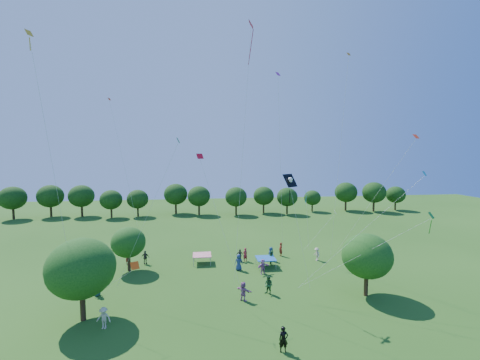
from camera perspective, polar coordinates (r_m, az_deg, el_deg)
name	(u,v)px	position (r m, az deg, el deg)	size (l,w,h in m)	color
near_tree_west	(81,268)	(29.22, -26.39, -13.88)	(5.27, 5.27, 6.66)	#422B19
near_tree_north	(128,242)	(39.06, -19.22, -10.42)	(3.82, 3.82, 5.04)	#422B19
near_tree_east	(367,256)	(32.94, 21.64, -12.45)	(4.61, 4.61, 5.89)	#422B19
treeline	(208,196)	(70.31, -5.69, -2.82)	(88.01, 8.77, 6.77)	#422B19
tent_red_stripe	(202,255)	(40.28, -6.77, -13.09)	(2.20, 2.20, 1.10)	red
tent_blue	(266,258)	(38.91, 4.60, -13.72)	(2.20, 2.20, 1.10)	#1955A7
man_in_black	(283,339)	(24.28, 7.74, -26.27)	(0.66, 0.42, 1.76)	black
crowd_person_0	(271,254)	(41.09, 5.51, -12.95)	(0.86, 0.47, 1.75)	navy
crowd_person_1	(128,257)	(42.09, -19.36, -12.83)	(0.62, 0.40, 1.67)	maroon
crowd_person_2	(269,285)	(32.11, 5.11, -18.13)	(0.88, 0.47, 1.78)	#214E27
crowd_person_3	(317,254)	(42.15, 13.48, -12.70)	(1.06, 0.47, 1.62)	#C5AF9E
crowd_person_4	(145,257)	(41.44, -16.47, -13.05)	(0.96, 0.44, 1.64)	#413B34
crowd_person_5	(263,266)	(36.93, 4.10, -15.09)	(1.56, 0.56, 1.67)	#9E5C9B
crowd_person_6	(239,262)	(37.83, -0.24, -14.42)	(0.92, 0.50, 1.87)	navy
crowd_person_7	(245,255)	(40.75, 0.92, -13.12)	(0.63, 0.41, 1.70)	maroon
crowd_person_8	(272,257)	(39.91, 5.65, -13.55)	(0.83, 0.45, 1.68)	#2B642A
crowd_person_9	(104,318)	(28.60, -23.08, -21.63)	(1.10, 0.49, 1.68)	beige
crowd_person_10	(240,255)	(40.69, -0.04, -13.24)	(0.92, 0.42, 1.57)	#403A33
crowd_person_11	(243,291)	(30.81, 0.59, -19.16)	(1.64, 0.59, 1.76)	#A25F95
crowd_person_12	(97,287)	(34.49, -24.08, -17.05)	(0.78, 0.42, 1.58)	navy
crowd_person_13	(281,249)	(43.02, 7.25, -12.14)	(0.66, 0.42, 1.77)	maroon
pirate_kite	(290,182)	(28.29, 8.95, -0.27)	(2.49, 1.50, 10.25)	black
red_high_kite	(248,73)	(30.27, 1.44, 18.43)	(1.89, 1.05, 23.84)	red
small_kite_0	(391,173)	(33.70, 25.22, 1.06)	(3.78, 9.18, 13.75)	#F0350E
small_kite_1	(128,271)	(26.01, -19.31, -14.98)	(5.22, 3.29, 4.15)	#FF4E0D
small_kite_2	(44,117)	(27.04, -31.52, 9.58)	(1.43, 3.13, 20.35)	orange
small_kite_3	(410,229)	(31.47, 27.97, -7.63)	(11.23, 2.79, 7.07)	#187C16
small_kite_4	(306,200)	(40.14, 11.71, -3.57)	(0.81, 0.62, 7.51)	#1586D7
small_kite_5	(279,128)	(35.23, 7.03, 9.15)	(1.74, 2.80, 20.52)	#AF1D9B
small_kite_6	(330,218)	(47.57, 15.76, -6.54)	(6.67, 6.01, 3.78)	white
small_kite_7	(388,207)	(29.74, 24.78, -4.44)	(9.41, 3.80, 10.63)	#0B96AF
small_kite_8	(207,181)	(28.89, -5.81, -0.15)	(3.90, 3.30, 12.05)	red
small_kite_9	(121,150)	(43.10, -20.47, 5.06)	(4.87, 5.14, 19.17)	#FF450D
small_kite_10	(342,134)	(36.52, 17.61, 7.88)	(0.44, 3.85, 22.28)	orange
small_kite_11	(165,173)	(29.80, -13.23, 1.21)	(5.79, 0.70, 13.50)	#177E2C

